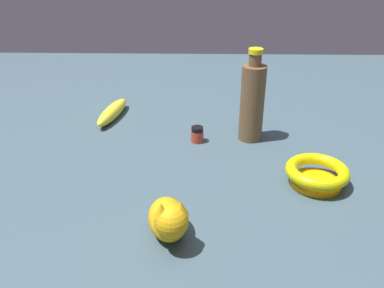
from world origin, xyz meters
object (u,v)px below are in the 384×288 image
at_px(nail_polish_jar, 197,134).
at_px(bowl, 317,173).
at_px(banana, 112,112).
at_px(bottle_tall, 252,101).
at_px(cat_figurine, 169,219).

bearing_deg(nail_polish_jar, bowl, -127.61).
bearing_deg(banana, bowl, -112.85).
relative_size(bottle_tall, cat_figurine, 1.70).
bearing_deg(cat_figurine, banana, 21.30).
bearing_deg(nail_polish_jar, cat_figurine, 173.26).
height_order(cat_figurine, banana, cat_figurine).
xyz_separation_m(bowl, banana, (0.34, 0.50, -0.01)).
relative_size(cat_figurine, banana, 0.73).
bearing_deg(banana, nail_polish_jar, -108.98).
bearing_deg(banana, bottle_tall, -96.48).
height_order(bowl, banana, bowl).
xyz_separation_m(nail_polish_jar, banana, (0.14, 0.25, -0.00)).
distance_m(cat_figurine, banana, 0.56).
distance_m(bowl, banana, 0.61).
relative_size(bottle_tall, nail_polish_jar, 5.78).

